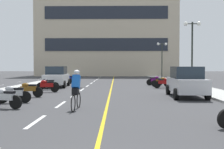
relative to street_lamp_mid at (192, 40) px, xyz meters
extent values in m
plane|color=#38383A|center=(-7.09, 0.93, -4.09)|extent=(140.00, 140.00, 0.00)
cube|color=#A8A8A3|center=(-14.29, 3.93, -4.03)|extent=(2.40, 72.00, 0.12)
cube|color=#A8A8A3|center=(0.11, 3.93, -4.03)|extent=(2.40, 72.00, 0.12)
cube|color=silver|center=(-9.09, -14.07, -4.09)|extent=(0.14, 2.20, 0.01)
cube|color=silver|center=(-9.09, -10.07, -4.09)|extent=(0.14, 2.20, 0.01)
cube|color=silver|center=(-9.09, -6.07, -4.09)|extent=(0.14, 2.20, 0.01)
cube|color=silver|center=(-9.09, -2.07, -4.09)|extent=(0.14, 2.20, 0.01)
cube|color=silver|center=(-9.09, 1.93, -4.09)|extent=(0.14, 2.20, 0.01)
cube|color=silver|center=(-9.09, 5.93, -4.09)|extent=(0.14, 2.20, 0.01)
cube|color=silver|center=(-9.09, 9.93, -4.09)|extent=(0.14, 2.20, 0.01)
cube|color=silver|center=(-9.09, 13.93, -4.09)|extent=(0.14, 2.20, 0.01)
cube|color=silver|center=(-9.09, 17.93, -4.09)|extent=(0.14, 2.20, 0.01)
cube|color=silver|center=(-9.09, 21.93, -4.09)|extent=(0.14, 2.20, 0.01)
cube|color=silver|center=(-9.09, 25.93, -4.09)|extent=(0.14, 2.20, 0.01)
cube|color=gold|center=(-6.84, 3.93, -4.09)|extent=(0.12, 66.00, 0.01)
cube|color=#BCAD93|center=(-8.24, 29.58, 5.32)|extent=(25.92, 9.30, 18.82)
cube|color=#1E232D|center=(-8.24, 24.88, 1.55)|extent=(21.77, 0.10, 2.26)
cube|color=#1E232D|center=(-8.24, 24.88, 7.20)|extent=(21.77, 0.10, 2.26)
cylinder|color=black|center=(0.00, 0.00, -1.25)|extent=(0.14, 0.14, 5.45)
cylinder|color=black|center=(0.00, 0.00, 1.33)|extent=(1.10, 0.08, 0.08)
sphere|color=white|center=(-0.55, 0.00, 1.33)|extent=(0.36, 0.36, 0.36)
sphere|color=white|center=(0.55, 0.00, 1.33)|extent=(0.36, 0.36, 0.36)
cylinder|color=black|center=(0.11, 15.75, -1.47)|extent=(0.14, 0.14, 5.00)
cylinder|color=black|center=(0.11, 15.75, 0.88)|extent=(1.10, 0.08, 0.08)
sphere|color=white|center=(-0.44, 15.75, 0.88)|extent=(0.36, 0.36, 0.36)
sphere|color=white|center=(0.66, 15.75, 0.88)|extent=(0.36, 0.36, 0.36)
cylinder|color=black|center=(-3.04, -5.39, -3.77)|extent=(0.24, 0.65, 0.64)
cylinder|color=black|center=(-1.34, -5.44, -3.77)|extent=(0.24, 0.65, 0.64)
cylinder|color=black|center=(-3.13, -8.19, -3.77)|extent=(0.24, 0.65, 0.64)
cylinder|color=black|center=(-1.43, -8.24, -3.77)|extent=(0.24, 0.65, 0.64)
cube|color=#B7B7BC|center=(-2.23, -6.82, -3.37)|extent=(1.84, 4.25, 0.80)
cube|color=#1E2833|center=(-2.23, -6.82, -2.62)|extent=(1.63, 2.25, 0.70)
cylinder|color=black|center=(-12.61, 2.11, -3.77)|extent=(0.25, 0.65, 0.64)
cylinder|color=black|center=(-10.91, 2.19, -3.77)|extent=(0.25, 0.65, 0.64)
cylinder|color=black|center=(-12.48, -0.69, -3.77)|extent=(0.25, 0.65, 0.64)
cylinder|color=black|center=(-10.78, -0.60, -3.77)|extent=(0.25, 0.65, 0.64)
cube|color=silver|center=(-11.69, 0.75, -3.37)|extent=(1.90, 4.28, 0.80)
cube|color=#1E2833|center=(-11.69, 0.75, -2.62)|extent=(1.67, 2.27, 0.70)
cylinder|color=black|center=(-10.74, -11.52, -3.79)|extent=(0.60, 0.27, 0.60)
cube|color=#B2B2B7|center=(-11.26, -11.36, -3.57)|extent=(0.94, 0.54, 0.28)
ellipsoid|color=#B2B2B7|center=(-11.45, -11.30, -3.35)|extent=(0.49, 0.36, 0.22)
cube|color=black|center=(-11.02, -11.43, -3.37)|extent=(0.49, 0.36, 0.10)
cylinder|color=black|center=(-12.08, -9.74, -3.79)|extent=(0.61, 0.18, 0.60)
cylinder|color=black|center=(-10.99, -9.59, -3.79)|extent=(0.61, 0.18, 0.60)
cube|color=#B2B2B7|center=(-11.53, -9.67, -3.57)|extent=(0.93, 0.40, 0.28)
ellipsoid|color=#B2B2B7|center=(-11.73, -9.69, -3.35)|extent=(0.47, 0.30, 0.22)
cube|color=black|center=(-11.28, -9.63, -3.37)|extent=(0.47, 0.30, 0.10)
cylinder|color=silver|center=(-12.08, -9.74, -3.19)|extent=(0.11, 0.60, 0.03)
cylinder|color=black|center=(-12.15, -7.15, -3.79)|extent=(0.60, 0.10, 0.60)
cylinder|color=black|center=(-11.05, -7.16, -3.79)|extent=(0.60, 0.10, 0.60)
cube|color=brown|center=(-11.60, -7.15, -3.57)|extent=(0.90, 0.29, 0.28)
ellipsoid|color=brown|center=(-11.80, -7.15, -3.35)|extent=(0.44, 0.24, 0.22)
cube|color=black|center=(-11.35, -7.16, -3.37)|extent=(0.44, 0.24, 0.10)
cylinder|color=silver|center=(-12.15, -7.15, -3.19)|extent=(0.03, 0.60, 0.03)
cylinder|color=black|center=(-11.84, -4.29, -3.79)|extent=(0.61, 0.22, 0.60)
cylinder|color=black|center=(-10.76, -4.07, -3.79)|extent=(0.61, 0.22, 0.60)
cube|color=maroon|center=(-11.30, -4.18, -3.57)|extent=(0.94, 0.45, 0.28)
ellipsoid|color=maroon|center=(-11.50, -4.22, -3.35)|extent=(0.48, 0.32, 0.22)
cube|color=black|center=(-11.05, -4.13, -3.37)|extent=(0.48, 0.32, 0.10)
cylinder|color=silver|center=(-11.84, -4.29, -3.19)|extent=(0.15, 0.59, 0.03)
cylinder|color=black|center=(-12.22, -2.45, -3.79)|extent=(0.60, 0.27, 0.60)
cylinder|color=black|center=(-11.17, -2.14, -3.79)|extent=(0.60, 0.27, 0.60)
cube|color=black|center=(-11.70, -2.29, -3.57)|extent=(0.94, 0.52, 0.28)
ellipsoid|color=black|center=(-11.89, -2.35, -3.35)|extent=(0.49, 0.36, 0.22)
cube|color=black|center=(-11.46, -2.22, -3.37)|extent=(0.49, 0.36, 0.10)
cylinder|color=silver|center=(-12.22, -2.45, -3.19)|extent=(0.20, 0.58, 0.03)
cylinder|color=black|center=(-1.96, -0.76, -3.79)|extent=(0.61, 0.17, 0.60)
cylinder|color=black|center=(-3.05, -0.63, -3.79)|extent=(0.61, 0.17, 0.60)
cube|color=maroon|center=(-2.50, -0.69, -3.57)|extent=(0.93, 0.38, 0.28)
ellipsoid|color=maroon|center=(-2.30, -0.72, -3.35)|extent=(0.47, 0.29, 0.22)
cube|color=black|center=(-2.75, -0.66, -3.37)|extent=(0.47, 0.29, 0.10)
cylinder|color=silver|center=(-1.96, -0.76, -3.19)|extent=(0.10, 0.60, 0.03)
cylinder|color=black|center=(-1.91, 0.92, -3.79)|extent=(0.61, 0.14, 0.60)
cylinder|color=black|center=(-3.01, 0.99, -3.79)|extent=(0.61, 0.14, 0.60)
cube|color=brown|center=(-2.46, 0.96, -3.57)|extent=(0.92, 0.34, 0.28)
ellipsoid|color=brown|center=(-2.26, 0.95, -3.35)|extent=(0.45, 0.27, 0.22)
cube|color=black|center=(-2.71, 0.97, -3.37)|extent=(0.45, 0.27, 0.10)
cylinder|color=silver|center=(-1.91, 0.92, -3.19)|extent=(0.07, 0.60, 0.03)
cylinder|color=black|center=(-2.20, 3.15, -3.79)|extent=(0.60, 0.28, 0.60)
cylinder|color=black|center=(-3.25, 2.81, -3.79)|extent=(0.60, 0.28, 0.60)
cube|color=#590C59|center=(-2.72, 2.98, -3.57)|extent=(0.94, 0.54, 0.28)
ellipsoid|color=#590C59|center=(-2.53, 3.04, -3.35)|extent=(0.49, 0.36, 0.22)
cube|color=black|center=(-2.96, 2.90, -3.37)|extent=(0.49, 0.36, 0.10)
cylinder|color=silver|center=(-2.20, 3.15, -3.19)|extent=(0.21, 0.58, 0.03)
cylinder|color=black|center=(-12.29, 4.78, -3.79)|extent=(0.61, 0.25, 0.60)
cylinder|color=black|center=(-11.22, 4.50, -3.79)|extent=(0.61, 0.25, 0.60)
cube|color=black|center=(-11.76, 4.64, -3.57)|extent=(0.94, 0.50, 0.28)
ellipsoid|color=black|center=(-11.95, 4.70, -3.35)|extent=(0.49, 0.34, 0.22)
cube|color=black|center=(-11.51, 4.58, -3.37)|extent=(0.49, 0.34, 0.10)
cylinder|color=silver|center=(-12.29, 4.78, -3.19)|extent=(0.18, 0.59, 0.03)
cylinder|color=black|center=(-12.09, 6.54, -3.79)|extent=(0.60, 0.11, 0.60)
cylinder|color=black|center=(-10.99, 6.55, -3.79)|extent=(0.60, 0.11, 0.60)
cube|color=navy|center=(-11.54, 6.55, -3.57)|extent=(0.90, 0.29, 0.28)
ellipsoid|color=navy|center=(-11.74, 6.54, -3.35)|extent=(0.44, 0.25, 0.22)
cube|color=black|center=(-11.29, 6.55, -3.37)|extent=(0.44, 0.25, 0.10)
cylinder|color=silver|center=(-12.09, 6.54, -3.19)|extent=(0.04, 0.60, 0.03)
torus|color=black|center=(-8.08, -11.11, -3.75)|extent=(0.09, 0.72, 0.72)
torus|color=black|center=(-8.15, -12.15, -3.75)|extent=(0.09, 0.72, 0.72)
cylinder|color=black|center=(-8.12, -11.65, -3.45)|extent=(0.11, 0.95, 0.04)
cube|color=black|center=(-8.13, -11.80, -3.23)|extent=(0.11, 0.21, 0.06)
cylinder|color=black|center=(-8.09, -11.21, -3.20)|extent=(0.42, 0.06, 0.03)
cube|color=black|center=(-8.13, -11.75, -3.30)|extent=(0.26, 0.38, 0.28)
cube|color=blue|center=(-8.12, -11.60, -2.90)|extent=(0.35, 0.48, 0.61)
sphere|color=beige|center=(-8.11, -11.48, -2.55)|extent=(0.20, 0.20, 0.20)
ellipsoid|color=white|center=(-8.11, -11.48, -2.48)|extent=(0.24, 0.26, 0.16)
camera|label=1|loc=(-6.41, -22.98, -2.23)|focal=43.28mm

